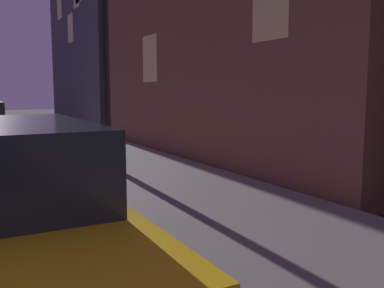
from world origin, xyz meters
name	(u,v)px	position (x,y,z in m)	size (l,w,h in m)	color
building_far	(168,30)	(11.76, 19.30, 4.50)	(8.94, 9.15, 8.99)	#4C4C56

